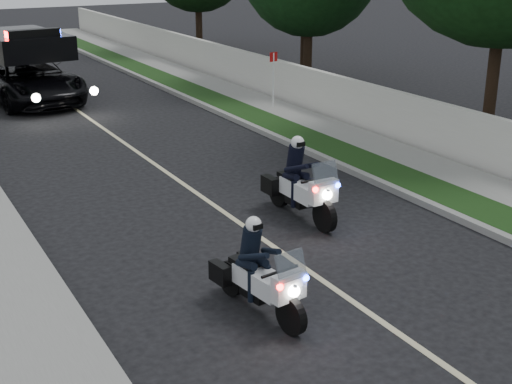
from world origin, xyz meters
TOP-DOWN VIEW (x-y plane):
  - ground at (0.00, 0.00)m, footprint 120.00×120.00m
  - curb_right at (4.10, 10.00)m, footprint 0.20×60.00m
  - grass_verge at (4.80, 10.00)m, footprint 1.20×60.00m
  - sidewalk_right at (6.10, 10.00)m, footprint 1.40×60.00m
  - property_wall at (7.10, 10.00)m, footprint 0.22×60.00m
  - lane_marking at (0.00, 10.00)m, footprint 0.12×50.00m
  - police_moto_left at (-1.52, 0.41)m, footprint 0.90×1.96m
  - police_moto_right at (1.28, 3.52)m, footprint 0.77×2.11m
  - police_suv at (-1.12, 18.31)m, footprint 3.42×6.33m
  - sign_post at (6.00, 12.56)m, footprint 0.37×0.37m
  - tree_right_b at (9.91, 6.40)m, footprint 9.70×9.70m
  - tree_right_c at (10.05, 16.78)m, footprint 7.77×7.77m
  - tree_right_d at (9.60, 15.86)m, footprint 6.35×6.35m
  - tree_right_e at (10.01, 27.21)m, footprint 7.60×7.60m

SIDE VIEW (x-z plane):
  - ground at x=0.00m, z-range 0.00..0.00m
  - police_moto_left at x=-1.52m, z-range -0.80..0.80m
  - police_moto_right at x=1.28m, z-range -0.89..0.89m
  - police_suv at x=-1.12m, z-range -1.48..1.48m
  - sign_post at x=6.00m, z-range -1.06..1.06m
  - tree_right_b at x=9.91m, z-range -6.16..6.16m
  - tree_right_c at x=10.05m, z-range -4.90..4.90m
  - tree_right_d at x=9.60m, z-range -4.63..4.63m
  - tree_right_e at x=10.01m, z-range -4.77..4.77m
  - lane_marking at x=0.00m, z-range 0.00..0.01m
  - curb_right at x=4.10m, z-range 0.00..0.15m
  - grass_verge at x=4.80m, z-range 0.00..0.16m
  - sidewalk_right at x=6.10m, z-range 0.00..0.16m
  - property_wall at x=7.10m, z-range 0.00..1.50m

